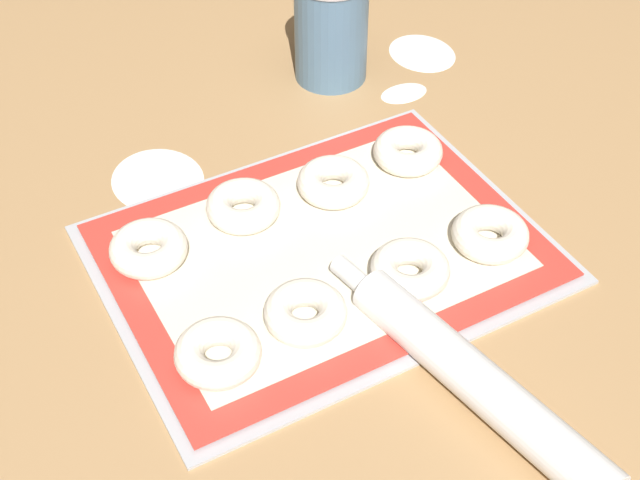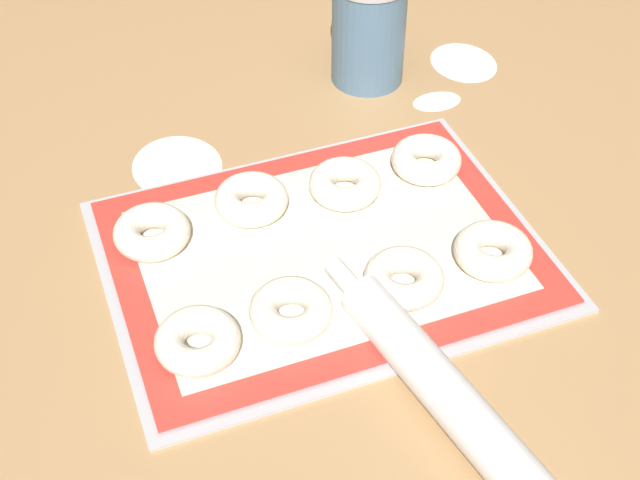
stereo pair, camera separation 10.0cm
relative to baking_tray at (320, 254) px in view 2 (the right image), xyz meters
name	(u,v)px [view 2 (the right image)]	position (x,y,z in m)	size (l,w,h in m)	color
ground_plane	(326,260)	(0.00, -0.01, 0.00)	(2.80, 2.80, 0.00)	#A87F51
baking_tray	(320,254)	(0.00, 0.00, 0.00)	(0.48, 0.37, 0.01)	#B2B5BA
baking_mat	(320,251)	(0.00, 0.00, 0.01)	(0.46, 0.34, 0.00)	red
bagel_front_far_left	(198,341)	(-0.16, -0.09, 0.02)	(0.09, 0.09, 0.03)	silver
bagel_front_mid_left	(291,310)	(-0.06, -0.09, 0.02)	(0.09, 0.09, 0.03)	silver
bagel_front_mid_right	(404,278)	(0.06, -0.09, 0.02)	(0.09, 0.09, 0.03)	silver
bagel_front_far_right	(493,251)	(0.17, -0.08, 0.02)	(0.09, 0.09, 0.03)	silver
bagel_back_far_left	(152,232)	(-0.17, 0.08, 0.02)	(0.09, 0.09, 0.03)	silver
bagel_back_mid_left	(251,199)	(-0.05, 0.09, 0.02)	(0.09, 0.09, 0.03)	silver
bagel_back_mid_right	(345,184)	(0.06, 0.08, 0.02)	(0.09, 0.09, 0.03)	silver
bagel_back_far_right	(426,160)	(0.17, 0.09, 0.02)	(0.09, 0.09, 0.03)	silver
flour_canister	(369,27)	(0.19, 0.31, 0.08)	(0.10, 0.10, 0.16)	slate
rolling_pin	(451,399)	(0.04, -0.24, 0.02)	(0.10, 0.41, 0.05)	silver
flour_patch_near	(464,62)	(0.34, 0.30, 0.00)	(0.09, 0.11, 0.00)	white
flour_patch_far	(177,165)	(-0.11, 0.22, 0.00)	(0.11, 0.13, 0.00)	white
flour_patch_side	(437,101)	(0.26, 0.23, 0.00)	(0.07, 0.04, 0.00)	white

